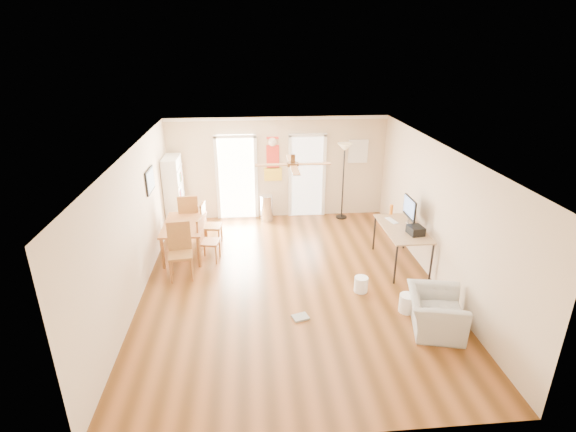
{
  "coord_description": "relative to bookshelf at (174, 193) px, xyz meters",
  "views": [
    {
      "loc": [
        -0.7,
        -7.23,
        4.33
      ],
      "look_at": [
        0.0,
        0.6,
        1.15
      ],
      "focal_mm": 27.23,
      "sensor_mm": 36.0,
      "label": 1
    }
  ],
  "objects": [
    {
      "name": "ceiling",
      "position": [
        2.55,
        -2.93,
        1.7
      ],
      "size": [
        5.5,
        7.0,
        0.0
      ],
      "primitive_type": null,
      "color": "silver",
      "rests_on": "floor"
    },
    {
      "name": "dining_table",
      "position": [
        0.4,
        -1.47,
        -0.54
      ],
      "size": [
        0.85,
        1.41,
        0.7
      ],
      "primitive_type": null,
      "rotation": [
        0.0,
        0.0,
        -0.01
      ],
      "color": "#9B5B32",
      "rests_on": "floor"
    },
    {
      "name": "floor",
      "position": [
        2.55,
        -2.93,
        -0.9
      ],
      "size": [
        7.0,
        7.0,
        0.0
      ],
      "primitive_type": "plane",
      "color": "brown",
      "rests_on": "ground"
    },
    {
      "name": "torchiere_lamp",
      "position": [
        4.19,
        0.27,
        0.09
      ],
      "size": [
        0.42,
        0.42,
        1.97
      ],
      "primitive_type": null,
      "rotation": [
        0.0,
        0.0,
        0.15
      ],
      "color": "black",
      "rests_on": "floor"
    },
    {
      "name": "orange_bottle",
      "position": [
        4.85,
        -1.64,
        0.04
      ],
      "size": [
        0.08,
        0.08,
        0.22
      ],
      "primitive_type": "cylinder",
      "rotation": [
        0.0,
        0.0,
        -0.08
      ],
      "color": "orange",
      "rests_on": "computer_desk"
    },
    {
      "name": "armchair",
      "position": [
        4.7,
        -4.55,
        -0.58
      ],
      "size": [
        1.05,
        1.14,
        0.63
      ],
      "primitive_type": "imported",
      "rotation": [
        0.0,
        0.0,
        1.33
      ],
      "color": "#ACACA7",
      "rests_on": "floor"
    },
    {
      "name": "floor_cloth",
      "position": [
        2.6,
        -4.08,
        -0.88
      ],
      "size": [
        0.31,
        0.27,
        0.04
      ],
      "primitive_type": "cube",
      "rotation": [
        0.0,
        0.0,
        0.3
      ],
      "color": "gray",
      "rests_on": "floor"
    },
    {
      "name": "imac",
      "position": [
        5.02,
        -2.23,
        0.22
      ],
      "size": [
        0.14,
        0.63,
        0.58
      ],
      "primitive_type": null,
      "rotation": [
        0.0,
        0.0,
        -0.09
      ],
      "color": "black",
      "rests_on": "computer_desk"
    },
    {
      "name": "dining_chair_near",
      "position": [
        0.45,
        -2.51,
        -0.35
      ],
      "size": [
        0.5,
        0.5,
        1.09
      ],
      "primitive_type": null,
      "rotation": [
        0.0,
        0.0,
        0.11
      ],
      "color": "olive",
      "rests_on": "floor"
    },
    {
      "name": "printer",
      "position": [
        5.0,
        -2.7,
        0.01
      ],
      "size": [
        0.31,
        0.35,
        0.16
      ],
      "primitive_type": "cube",
      "rotation": [
        0.0,
        0.0,
        0.14
      ],
      "color": "black",
      "rests_on": "computer_desk"
    },
    {
      "name": "bookshelf",
      "position": [
        0.0,
        0.0,
        0.0
      ],
      "size": [
        0.45,
        0.84,
        1.79
      ],
      "primitive_type": null,
      "rotation": [
        0.0,
        0.0,
        -0.12
      ],
      "color": "white",
      "rests_on": "floor"
    },
    {
      "name": "dining_chair_far",
      "position": [
        0.4,
        -0.65,
        -0.35
      ],
      "size": [
        0.5,
        0.5,
        1.09
      ],
      "primitive_type": null,
      "rotation": [
        0.0,
        0.0,
        3.25
      ],
      "color": "#A46D34",
      "rests_on": "floor"
    },
    {
      "name": "framed_poster",
      "position": [
        -0.17,
        -1.53,
        0.8
      ],
      "size": [
        0.04,
        0.66,
        0.48
      ],
      "primitive_type": "cube",
      "color": "black",
      "rests_on": "wall_left"
    },
    {
      "name": "dining_chair_right_b",
      "position": [
        0.95,
        -1.83,
        -0.42
      ],
      "size": [
        0.45,
        0.45,
        0.95
      ],
      "primitive_type": null,
      "rotation": [
        0.0,
        0.0,
        1.4
      ],
      "color": "#AD6937",
      "rests_on": "floor"
    },
    {
      "name": "dining_chair_right_a",
      "position": [
        0.95,
        -1.04,
        -0.4
      ],
      "size": [
        0.44,
        0.44,
        0.98
      ],
      "primitive_type": null,
      "rotation": [
        0.0,
        0.0,
        1.47
      ],
      "color": "#A06733",
      "rests_on": "floor"
    },
    {
      "name": "wall_left",
      "position": [
        -0.2,
        -2.93,
        0.4
      ],
      "size": [
        0.04,
        7.0,
        2.6
      ],
      "primitive_type": null,
      "color": "beige",
      "rests_on": "floor"
    },
    {
      "name": "crown_molding",
      "position": [
        2.55,
        -2.93,
        1.66
      ],
      "size": [
        5.5,
        7.0,
        0.08
      ],
      "primitive_type": null,
      "color": "white",
      "rests_on": "wall_back"
    },
    {
      "name": "bathroom_doorway",
      "position": [
        3.3,
        0.55,
        0.15
      ],
      "size": [
        0.8,
        0.1,
        2.1
      ],
      "primitive_type": null,
      "color": "white",
      "rests_on": "wall_back"
    },
    {
      "name": "wall_decal",
      "position": [
        2.43,
        0.55,
        0.65
      ],
      "size": [
        0.46,
        0.03,
        1.1
      ],
      "primitive_type": "cube",
      "color": "red",
      "rests_on": "wall_back"
    },
    {
      "name": "wastebasket_b",
      "position": [
        4.44,
        -4.03,
        -0.74
      ],
      "size": [
        0.32,
        0.32,
        0.32
      ],
      "primitive_type": "cylinder",
      "rotation": [
        0.0,
        0.0,
        -0.16
      ],
      "color": "white",
      "rests_on": "floor"
    },
    {
      "name": "ac_grille",
      "position": [
        4.6,
        0.54,
        0.8
      ],
      "size": [
        0.5,
        0.04,
        0.6
      ],
      "primitive_type": "cube",
      "color": "white",
      "rests_on": "wall_back"
    },
    {
      "name": "ceiling_fan",
      "position": [
        2.55,
        -3.23,
        1.53
      ],
      "size": [
        1.24,
        1.24,
        0.2
      ],
      "primitive_type": null,
      "color": "#593819",
      "rests_on": "ceiling"
    },
    {
      "name": "kitchen_doorway",
      "position": [
        1.5,
        0.55,
        0.15
      ],
      "size": [
        0.9,
        0.1,
        2.1
      ],
      "primitive_type": null,
      "color": "white",
      "rests_on": "wall_back"
    },
    {
      "name": "keyboard",
      "position": [
        4.75,
        -2.0,
        -0.06
      ],
      "size": [
        0.2,
        0.37,
        0.01
      ],
      "primitive_type": "cube",
      "rotation": [
        0.0,
        0.0,
        0.25
      ],
      "color": "white",
      "rests_on": "computer_desk"
    },
    {
      "name": "computer_desk",
      "position": [
        4.86,
        -2.38,
        -0.48
      ],
      "size": [
        0.77,
        1.55,
        0.83
      ],
      "primitive_type": null,
      "color": "tan",
      "rests_on": "floor"
    },
    {
      "name": "wall_back",
      "position": [
        2.55,
        0.57,
        0.4
      ],
      "size": [
        5.5,
        0.04,
        2.6
      ],
      "primitive_type": null,
      "color": "beige",
      "rests_on": "floor"
    },
    {
      "name": "trash_can",
      "position": [
        2.24,
        0.24,
        -0.56
      ],
      "size": [
        0.36,
        0.36,
        0.67
      ],
      "primitive_type": "cylinder",
      "rotation": [
        0.0,
        0.0,
        -0.18
      ],
      "color": "silver",
      "rests_on": "floor"
    },
    {
      "name": "wall_front",
      "position": [
        2.55,
        -6.43,
        0.4
      ],
      "size": [
        5.5,
        0.04,
        2.6
      ],
      "primitive_type": null,
      "color": "beige",
      "rests_on": "floor"
    },
    {
      "name": "wastebasket_a",
      "position": [
        3.81,
        -3.33,
        -0.75
      ],
      "size": [
        0.28,
        0.28,
        0.29
      ],
      "primitive_type": "cylinder",
      "rotation": [
        0.0,
        0.0,
        -0.14
      ],
      "color": "white",
      "rests_on": "floor"
    },
    {
      "name": "wall_right",
      "position": [
        5.3,
        -2.93,
        0.4
      ],
      "size": [
        0.04,
        7.0,
        2.6
      ],
      "primitive_type": null,
      "color": "beige",
      "rests_on": "floor"
    }
  ]
}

